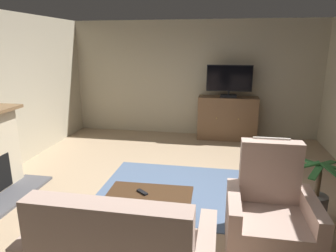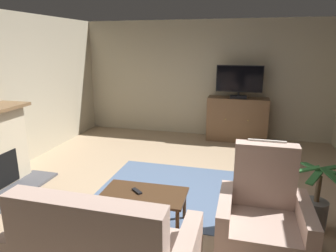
{
  "view_description": "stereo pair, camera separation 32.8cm",
  "coord_description": "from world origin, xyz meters",
  "px_view_note": "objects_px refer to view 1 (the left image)",
  "views": [
    {
      "loc": [
        0.71,
        -3.93,
        2.17
      ],
      "look_at": [
        -0.04,
        0.18,
        1.03
      ],
      "focal_mm": 32.23,
      "sensor_mm": 36.0,
      "label": 1
    },
    {
      "loc": [
        1.03,
        -3.86,
        2.17
      ],
      "look_at": [
        -0.04,
        0.18,
        1.03
      ],
      "focal_mm": 32.23,
      "sensor_mm": 36.0,
      "label": 2
    }
  ],
  "objects_px": {
    "tv_remote": "(142,192)",
    "cat": "(51,212)",
    "television": "(229,80)",
    "potted_plant_leafy_by_curtain": "(316,203)",
    "tv_cabinet": "(227,119)",
    "armchair_near_window": "(270,218)",
    "coffee_table": "(149,197)"
  },
  "relations": [
    {
      "from": "tv_cabinet",
      "to": "armchair_near_window",
      "type": "relative_size",
      "value": 1.17
    },
    {
      "from": "coffee_table",
      "to": "tv_remote",
      "type": "bearing_deg",
      "value": 176.75
    },
    {
      "from": "television",
      "to": "tv_remote",
      "type": "bearing_deg",
      "value": -105.7
    },
    {
      "from": "coffee_table",
      "to": "cat",
      "type": "xyz_separation_m",
      "value": [
        -1.28,
        -0.09,
        -0.28
      ]
    },
    {
      "from": "television",
      "to": "tv_remote",
      "type": "distance_m",
      "value": 3.96
    },
    {
      "from": "tv_cabinet",
      "to": "tv_remote",
      "type": "xyz_separation_m",
      "value": [
        -1.04,
        -3.75,
        -0.04
      ]
    },
    {
      "from": "television",
      "to": "potted_plant_leafy_by_curtain",
      "type": "distance_m",
      "value": 3.61
    },
    {
      "from": "potted_plant_leafy_by_curtain",
      "to": "coffee_table",
      "type": "bearing_deg",
      "value": -167.36
    },
    {
      "from": "tv_cabinet",
      "to": "television",
      "type": "distance_m",
      "value": 0.91
    },
    {
      "from": "armchair_near_window",
      "to": "coffee_table",
      "type": "bearing_deg",
      "value": 173.43
    },
    {
      "from": "coffee_table",
      "to": "tv_remote",
      "type": "height_order",
      "value": "tv_remote"
    },
    {
      "from": "coffee_table",
      "to": "tv_remote",
      "type": "xyz_separation_m",
      "value": [
        -0.09,
        0.01,
        0.06
      ]
    },
    {
      "from": "armchair_near_window",
      "to": "tv_cabinet",
      "type": "bearing_deg",
      "value": 96.29
    },
    {
      "from": "coffee_table",
      "to": "potted_plant_leafy_by_curtain",
      "type": "distance_m",
      "value": 2.08
    },
    {
      "from": "potted_plant_leafy_by_curtain",
      "to": "cat",
      "type": "distance_m",
      "value": 3.35
    },
    {
      "from": "tv_cabinet",
      "to": "cat",
      "type": "bearing_deg",
      "value": -120.04
    },
    {
      "from": "coffee_table",
      "to": "tv_remote",
      "type": "distance_m",
      "value": 0.11
    },
    {
      "from": "tv_cabinet",
      "to": "potted_plant_leafy_by_curtain",
      "type": "relative_size",
      "value": 1.44
    },
    {
      "from": "coffee_table",
      "to": "cat",
      "type": "distance_m",
      "value": 1.31
    },
    {
      "from": "tv_remote",
      "to": "cat",
      "type": "distance_m",
      "value": 1.24
    },
    {
      "from": "tv_cabinet",
      "to": "coffee_table",
      "type": "height_order",
      "value": "tv_cabinet"
    },
    {
      "from": "coffee_table",
      "to": "potted_plant_leafy_by_curtain",
      "type": "bearing_deg",
      "value": 12.64
    },
    {
      "from": "coffee_table",
      "to": "armchair_near_window",
      "type": "height_order",
      "value": "armchair_near_window"
    },
    {
      "from": "armchair_near_window",
      "to": "potted_plant_leafy_by_curtain",
      "type": "bearing_deg",
      "value": 43.67
    },
    {
      "from": "television",
      "to": "coffee_table",
      "type": "relative_size",
      "value": 0.97
    },
    {
      "from": "tv_remote",
      "to": "armchair_near_window",
      "type": "height_order",
      "value": "armchair_near_window"
    },
    {
      "from": "coffee_table",
      "to": "cat",
      "type": "bearing_deg",
      "value": -175.88
    },
    {
      "from": "tv_remote",
      "to": "cat",
      "type": "height_order",
      "value": "tv_remote"
    },
    {
      "from": "television",
      "to": "armchair_near_window",
      "type": "height_order",
      "value": "television"
    },
    {
      "from": "armchair_near_window",
      "to": "potted_plant_leafy_by_curtain",
      "type": "relative_size",
      "value": 1.24
    },
    {
      "from": "coffee_table",
      "to": "cat",
      "type": "relative_size",
      "value": 1.64
    },
    {
      "from": "tv_cabinet",
      "to": "armchair_near_window",
      "type": "bearing_deg",
      "value": -83.71
    }
  ]
}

